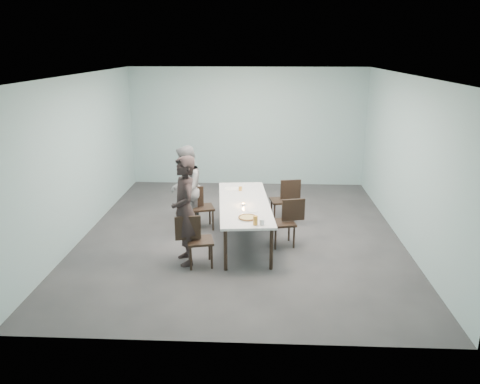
{
  "coord_description": "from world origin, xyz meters",
  "views": [
    {
      "loc": [
        0.38,
        -8.42,
        3.48
      ],
      "look_at": [
        0.0,
        -0.49,
        1.0
      ],
      "focal_mm": 35.0,
      "sensor_mm": 36.0,
      "label": 1
    }
  ],
  "objects_px": {
    "chair_far_right": "(285,197)",
    "chair_far_left": "(199,205)",
    "diner_near": "(185,211)",
    "side_plate": "(253,211)",
    "diner_far": "(186,188)",
    "pizza": "(248,218)",
    "chair_near_right": "(287,219)",
    "tealight": "(243,204)",
    "table": "(244,205)",
    "beer_glass": "(255,221)",
    "amber_tumbler": "(240,189)",
    "water_tumbler": "(262,222)",
    "chair_near_left": "(195,237)"
  },
  "relations": [
    {
      "from": "chair_far_right",
      "to": "chair_far_left",
      "type": "bearing_deg",
      "value": 7.4
    },
    {
      "from": "pizza",
      "to": "amber_tumbler",
      "type": "height_order",
      "value": "amber_tumbler"
    },
    {
      "from": "chair_far_left",
      "to": "diner_far",
      "type": "xyz_separation_m",
      "value": [
        -0.25,
        0.03,
        0.33
      ]
    },
    {
      "from": "chair_far_left",
      "to": "side_plate",
      "type": "distance_m",
      "value": 1.52
    },
    {
      "from": "chair_far_left",
      "to": "chair_near_right",
      "type": "height_order",
      "value": "same"
    },
    {
      "from": "chair_far_right",
      "to": "diner_near",
      "type": "xyz_separation_m",
      "value": [
        -1.74,
        -2.07,
        0.41
      ]
    },
    {
      "from": "pizza",
      "to": "beer_glass",
      "type": "distance_m",
      "value": 0.31
    },
    {
      "from": "chair_near_right",
      "to": "chair_far_right",
      "type": "distance_m",
      "value": 1.27
    },
    {
      "from": "side_plate",
      "to": "tealight",
      "type": "relative_size",
      "value": 3.21
    },
    {
      "from": "chair_near_left",
      "to": "chair_far_left",
      "type": "relative_size",
      "value": 1.0
    },
    {
      "from": "pizza",
      "to": "tealight",
      "type": "height_order",
      "value": "tealight"
    },
    {
      "from": "chair_near_right",
      "to": "chair_far_right",
      "type": "bearing_deg",
      "value": -103.22
    },
    {
      "from": "chair_far_right",
      "to": "beer_glass",
      "type": "bearing_deg",
      "value": 65.28
    },
    {
      "from": "table",
      "to": "pizza",
      "type": "relative_size",
      "value": 7.87
    },
    {
      "from": "pizza",
      "to": "amber_tumbler",
      "type": "relative_size",
      "value": 4.25
    },
    {
      "from": "chair_near_right",
      "to": "diner_far",
      "type": "distance_m",
      "value": 2.12
    },
    {
      "from": "pizza",
      "to": "side_plate",
      "type": "distance_m",
      "value": 0.38
    },
    {
      "from": "chair_far_left",
      "to": "diner_near",
      "type": "xyz_separation_m",
      "value": [
        -0.02,
        -1.52,
        0.41
      ]
    },
    {
      "from": "pizza",
      "to": "chair_far_right",
      "type": "bearing_deg",
      "value": 69.92
    },
    {
      "from": "side_plate",
      "to": "water_tumbler",
      "type": "distance_m",
      "value": 0.65
    },
    {
      "from": "table",
      "to": "diner_far",
      "type": "relative_size",
      "value": 1.61
    },
    {
      "from": "pizza",
      "to": "amber_tumbler",
      "type": "bearing_deg",
      "value": 97.06
    },
    {
      "from": "chair_far_right",
      "to": "amber_tumbler",
      "type": "bearing_deg",
      "value": 12.32
    },
    {
      "from": "chair_near_left",
      "to": "side_plate",
      "type": "distance_m",
      "value": 1.14
    },
    {
      "from": "table",
      "to": "amber_tumbler",
      "type": "relative_size",
      "value": 33.43
    },
    {
      "from": "diner_far",
      "to": "beer_glass",
      "type": "xyz_separation_m",
      "value": [
        1.39,
        -1.72,
        -0.01
      ]
    },
    {
      "from": "chair_far_left",
      "to": "chair_far_right",
      "type": "bearing_deg",
      "value": 0.86
    },
    {
      "from": "chair_near_right",
      "to": "tealight",
      "type": "distance_m",
      "value": 0.84
    },
    {
      "from": "chair_far_right",
      "to": "tealight",
      "type": "height_order",
      "value": "chair_far_right"
    },
    {
      "from": "diner_near",
      "to": "water_tumbler",
      "type": "relative_size",
      "value": 20.28
    },
    {
      "from": "chair_far_right",
      "to": "diner_near",
      "type": "distance_m",
      "value": 2.73
    },
    {
      "from": "side_plate",
      "to": "pizza",
      "type": "bearing_deg",
      "value": -101.52
    },
    {
      "from": "chair_near_left",
      "to": "pizza",
      "type": "relative_size",
      "value": 2.56
    },
    {
      "from": "chair_far_right",
      "to": "diner_far",
      "type": "relative_size",
      "value": 0.52
    },
    {
      "from": "chair_far_left",
      "to": "diner_far",
      "type": "distance_m",
      "value": 0.42
    },
    {
      "from": "table",
      "to": "water_tumbler",
      "type": "height_order",
      "value": "water_tumbler"
    },
    {
      "from": "water_tumbler",
      "to": "tealight",
      "type": "distance_m",
      "value": 0.99
    },
    {
      "from": "table",
      "to": "chair_far_right",
      "type": "relative_size",
      "value": 3.07
    },
    {
      "from": "chair_far_left",
      "to": "tealight",
      "type": "distance_m",
      "value": 1.21
    },
    {
      "from": "chair_far_right",
      "to": "side_plate",
      "type": "bearing_deg",
      "value": 57.92
    },
    {
      "from": "side_plate",
      "to": "tealight",
      "type": "height_order",
      "value": "tealight"
    },
    {
      "from": "table",
      "to": "diner_far",
      "type": "xyz_separation_m",
      "value": [
        -1.17,
        0.58,
        0.14
      ]
    },
    {
      "from": "table",
      "to": "water_tumbler",
      "type": "distance_m",
      "value": 1.17
    },
    {
      "from": "chair_far_left",
      "to": "tealight",
      "type": "xyz_separation_m",
      "value": [
        0.91,
        -0.74,
        0.27
      ]
    },
    {
      "from": "pizza",
      "to": "side_plate",
      "type": "height_order",
      "value": "pizza"
    },
    {
      "from": "beer_glass",
      "to": "amber_tumbler",
      "type": "relative_size",
      "value": 1.88
    },
    {
      "from": "chair_far_right",
      "to": "diner_far",
      "type": "bearing_deg",
      "value": 4.47
    },
    {
      "from": "amber_tumbler",
      "to": "diner_far",
      "type": "bearing_deg",
      "value": -172.62
    },
    {
      "from": "chair_near_right",
      "to": "amber_tumbler",
      "type": "height_order",
      "value": "chair_near_right"
    },
    {
      "from": "chair_near_right",
      "to": "pizza",
      "type": "relative_size",
      "value": 2.56
    }
  ]
}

